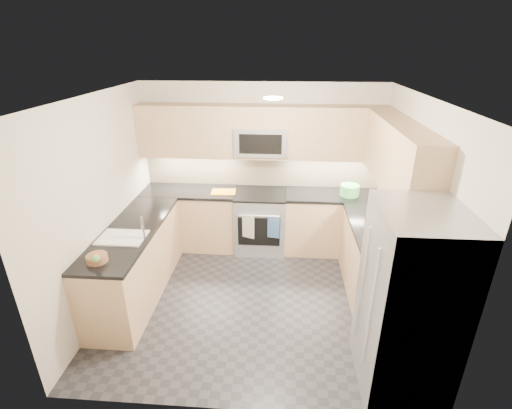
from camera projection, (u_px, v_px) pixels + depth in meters
name	position (u px, v px, depth m)	size (l,w,h in m)	color
floor	(254.00, 297.00, 4.77)	(3.60, 3.20, 0.00)	#242328
ceiling	(254.00, 97.00, 3.76)	(3.60, 3.20, 0.02)	beige
wall_back	(262.00, 166.00, 5.72)	(3.60, 0.02, 2.50)	beige
wall_front	(237.00, 296.00, 2.80)	(3.60, 0.02, 2.50)	beige
wall_left	(102.00, 204.00, 4.38)	(0.02, 3.20, 2.50)	beige
wall_right	(414.00, 214.00, 4.14)	(0.02, 3.20, 2.50)	beige
base_cab_back_left	(192.00, 219.00, 5.84)	(1.42, 0.60, 0.90)	tan
base_cab_back_right	(331.00, 223.00, 5.70)	(1.42, 0.60, 0.90)	tan
base_cab_right	(375.00, 266.00, 4.62)	(0.60, 1.70, 0.90)	tan
base_cab_peninsula	(136.00, 263.00, 4.68)	(0.60, 2.00, 0.90)	tan
countertop_back_left	(189.00, 191.00, 5.65)	(1.42, 0.63, 0.04)	black
countertop_back_right	(334.00, 195.00, 5.51)	(1.42, 0.63, 0.04)	black
countertop_right	(380.00, 232.00, 4.43)	(0.63, 1.70, 0.04)	black
countertop_peninsula	(131.00, 230.00, 4.49)	(0.63, 2.00, 0.04)	black
upper_cab_back	(261.00, 132.00, 5.33)	(3.60, 0.35, 0.75)	tan
upper_cab_right	(399.00, 157.00, 4.17)	(0.35, 1.95, 0.75)	tan
backsplash_back	(262.00, 170.00, 5.74)	(3.60, 0.01, 0.51)	#C6B28F
backsplash_right	(401.00, 202.00, 4.58)	(0.01, 2.30, 0.51)	#C6B28F
gas_range	(260.00, 222.00, 5.75)	(0.76, 0.65, 0.91)	#A9ACB1
range_cooktop	(260.00, 194.00, 5.56)	(0.76, 0.65, 0.03)	black
oven_door_glass	(259.00, 232.00, 5.45)	(0.62, 0.02, 0.45)	black
oven_handle	(259.00, 216.00, 5.32)	(0.02, 0.02, 0.60)	#B2B5BA
microwave	(261.00, 141.00, 5.36)	(0.76, 0.40, 0.40)	#999BA0
microwave_door	(260.00, 144.00, 5.17)	(0.60, 0.01, 0.28)	black
refrigerator	(408.00, 304.00, 3.26)	(0.70, 0.90, 1.80)	#9EA1A6
fridge_handle_left	(370.00, 311.00, 3.10)	(0.02, 0.02, 1.20)	#B2B5BA
fridge_handle_right	(362.00, 285.00, 3.43)	(0.02, 0.02, 1.20)	#B2B5BA
sink_basin	(123.00, 243.00, 4.28)	(0.52, 0.38, 0.16)	white
faucet	(143.00, 228.00, 4.18)	(0.03, 0.03, 0.28)	silver
utensil_bowl	(350.00, 190.00, 5.42)	(0.28, 0.28, 0.16)	#4EB852
cutting_board	(224.00, 192.00, 5.56)	(0.36, 0.25, 0.01)	orange
fruit_basket	(97.00, 258.00, 3.79)	(0.21, 0.21, 0.08)	#8B5F41
fruit_apple	(96.00, 256.00, 3.69)	(0.07, 0.07, 0.07)	#B73E14
fruit_pear	(95.00, 258.00, 3.65)	(0.08, 0.08, 0.08)	#5CAA49
dish_towel_check	(248.00, 227.00, 5.38)	(0.19, 0.02, 0.36)	silver
dish_towel_blue	(274.00, 227.00, 5.36)	(0.18, 0.01, 0.33)	#325689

